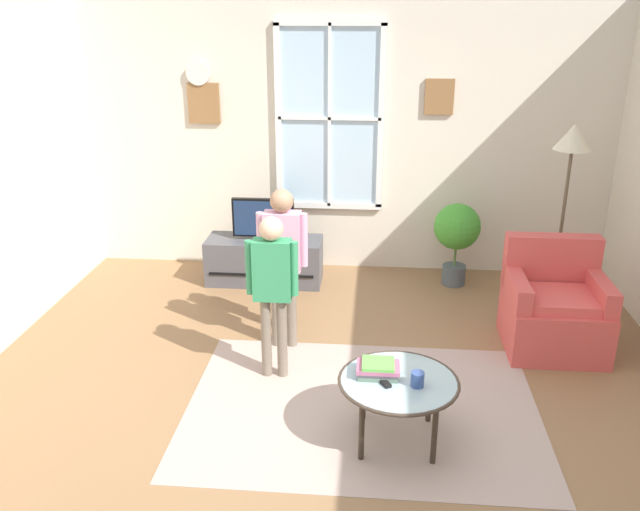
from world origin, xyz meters
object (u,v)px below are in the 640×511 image
television (263,218)px  cup (417,379)px  person_green_shirt (273,279)px  tv_stand (265,260)px  potted_plant_by_window (457,232)px  floor_lamp (571,156)px  book_stack (378,369)px  armchair (554,309)px  person_pink_shirt (283,251)px  remote_near_books (383,381)px  coffee_table (398,384)px  person_red_shirt (281,254)px

television → cup: television is taller
cup → person_green_shirt: (-1.01, 0.77, 0.30)m
tv_stand → potted_plant_by_window: (1.90, 0.10, 0.33)m
floor_lamp → book_stack: bearing=-127.7°
potted_plant_by_window → armchair: bearing=-61.8°
person_pink_shirt → television: bearing=106.2°
cup → floor_lamp: bearing=58.0°
television → armchair: bearing=-23.9°
television → book_stack: (1.14, -2.46, -0.19)m
cup → floor_lamp: floor_lamp is taller
television → person_pink_shirt: bearing=-73.8°
armchair → floor_lamp: floor_lamp is taller
armchair → person_pink_shirt: (-2.18, -0.18, 0.50)m
remote_near_books → floor_lamp: bearing=54.1°
potted_plant_by_window → person_green_shirt: bearing=-128.7°
book_stack → tv_stand: bearing=114.9°
tv_stand → cup: 2.93m
television → person_pink_shirt: (0.38, -1.32, 0.16)m
television → person_green_shirt: size_ratio=0.49×
armchair → floor_lamp: bearing=76.2°
tv_stand → coffee_table: bearing=-63.1°
tv_stand → cup: bearing=-61.7°
armchair → remote_near_books: armchair is taller
television → book_stack: television is taller
book_stack → person_pink_shirt: 1.42m
television → cup: bearing=-61.6°
television → floor_lamp: size_ratio=0.36×
potted_plant_by_window → cup: bearing=-100.8°
tv_stand → person_red_shirt: size_ratio=1.05×
person_pink_shirt → cup: bearing=-51.3°
coffee_table → remote_near_books: size_ratio=5.46×
person_pink_shirt → potted_plant_by_window: bearing=43.2°
tv_stand → television: television is taller
television → coffee_table: (1.27, -2.51, -0.26)m
tv_stand → armchair: 2.80m
tv_stand → television: size_ratio=1.88×
person_pink_shirt → floor_lamp: floor_lamp is taller
armchair → floor_lamp: size_ratio=0.51×
armchair → book_stack: armchair is taller
person_red_shirt → potted_plant_by_window: 1.93m
cup → floor_lamp: 2.72m
person_pink_shirt → person_red_shirt: 0.35m
tv_stand → book_stack: bearing=-65.1°
tv_stand → coffee_table: 2.82m
remote_near_books → potted_plant_by_window: 2.75m
book_stack → floor_lamp: (1.60, 2.07, 0.94)m
potted_plant_by_window → remote_near_books: bearing=-105.1°
person_red_shirt → coffee_table: bearing=-57.6°
coffee_table → potted_plant_by_window: bearing=76.6°
cup → person_red_shirt: 1.90m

